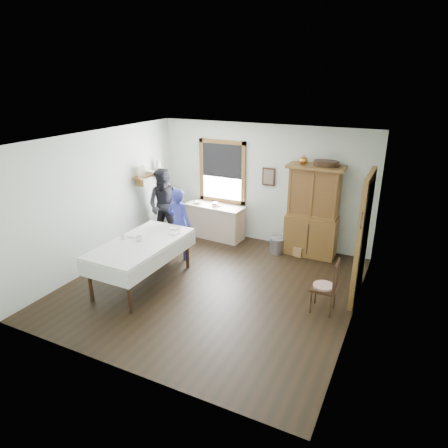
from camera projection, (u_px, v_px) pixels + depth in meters
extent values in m
cube|color=black|center=(212.00, 286.00, 7.40)|extent=(5.00, 5.00, 0.01)
cube|color=silver|center=(210.00, 139.00, 6.45)|extent=(5.00, 5.00, 0.01)
cube|color=#B4BCAE|center=(263.00, 184.00, 9.03)|extent=(5.00, 0.01, 2.70)
cube|color=#B4BCAE|center=(115.00, 280.00, 4.82)|extent=(5.00, 0.01, 2.70)
cube|color=#B4BCAE|center=(100.00, 199.00, 7.96)|extent=(0.01, 5.00, 2.70)
cube|color=#B4BCAE|center=(360.00, 243.00, 5.90)|extent=(0.01, 5.00, 2.70)
cube|color=white|center=(223.00, 171.00, 9.36)|extent=(1.00, 0.02, 1.30)
cube|color=brown|center=(222.00, 142.00, 9.09)|extent=(1.18, 0.06, 0.09)
cube|color=brown|center=(222.00, 200.00, 9.58)|extent=(1.18, 0.06, 0.09)
cube|color=brown|center=(202.00, 169.00, 9.56)|extent=(0.09, 0.06, 1.48)
cube|color=brown|center=(244.00, 174.00, 9.11)|extent=(0.09, 0.06, 1.48)
cube|color=black|center=(222.00, 161.00, 9.23)|extent=(0.98, 0.03, 0.78)
cube|color=#4C4336|center=(364.00, 241.00, 6.73)|extent=(0.03, 0.90, 2.10)
cube|color=brown|center=(357.00, 252.00, 6.31)|extent=(0.08, 0.12, 2.10)
cube|color=brown|center=(366.00, 231.00, 7.17)|extent=(0.08, 0.12, 2.10)
cube|color=brown|center=(371.00, 176.00, 6.35)|extent=(0.08, 1.14, 0.12)
cube|color=brown|center=(150.00, 174.00, 9.09)|extent=(0.24, 1.00, 0.04)
cube|color=brown|center=(139.00, 183.00, 8.79)|extent=(0.22, 0.03, 0.18)
cube|color=brown|center=(160.00, 175.00, 9.46)|extent=(0.22, 0.03, 0.18)
cube|color=tan|center=(141.00, 171.00, 8.80)|extent=(0.03, 0.22, 0.24)
cylinder|color=white|center=(158.00, 166.00, 9.34)|extent=(0.12, 0.12, 0.22)
cube|color=#311D11|center=(269.00, 177.00, 8.86)|extent=(0.30, 0.04, 0.40)
torus|color=black|center=(363.00, 213.00, 6.04)|extent=(0.01, 0.27, 0.27)
cube|color=tan|center=(215.00, 221.00, 9.51)|extent=(1.43, 0.62, 0.80)
cube|color=brown|center=(313.00, 212.00, 8.38)|extent=(1.16, 0.56, 1.97)
cube|color=silver|center=(142.00, 263.00, 7.38)|extent=(1.12, 2.10, 0.84)
cube|color=#311D11|center=(324.00, 285.00, 6.48)|extent=(0.45, 0.45, 0.94)
cube|color=gray|center=(277.00, 246.00, 8.74)|extent=(0.34, 0.34, 0.33)
cube|color=olive|center=(296.00, 249.00, 8.69)|extent=(0.43, 0.35, 0.22)
imported|color=navy|center=(179.00, 226.00, 8.34)|extent=(0.55, 0.39, 1.42)
imported|color=black|center=(165.00, 208.00, 9.19)|extent=(0.85, 0.70, 1.58)
imported|color=white|center=(139.00, 239.00, 7.26)|extent=(0.14, 0.14, 0.09)
imported|color=white|center=(123.00, 237.00, 7.32)|extent=(0.13, 0.13, 0.09)
imported|color=white|center=(176.00, 228.00, 7.79)|extent=(0.25, 0.25, 0.06)
imported|color=#725E4C|center=(214.00, 205.00, 9.37)|extent=(0.21, 0.25, 0.02)
imported|color=white|center=(199.00, 202.00, 9.48)|extent=(0.19, 0.19, 0.06)
imported|color=white|center=(151.00, 172.00, 9.12)|extent=(0.22, 0.22, 0.05)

